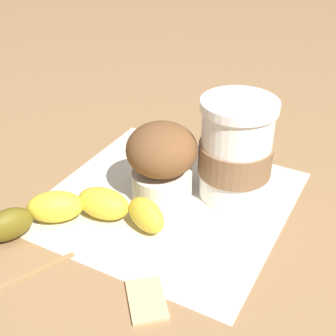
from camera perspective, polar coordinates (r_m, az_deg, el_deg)
The scene contains 7 objects.
ground_plane at distance 0.54m, azimuth -0.00°, elevation -3.90°, with size 3.00×3.00×0.00m, color #936D47.
paper_napkin at distance 0.54m, azimuth -0.00°, elevation -3.83°, with size 0.26×0.26×0.00m, color beige.
coffee_cup at distance 0.53m, azimuth 8.25°, elevation 2.04°, with size 0.08×0.08×0.12m.
muffin at distance 0.52m, azimuth -0.66°, elevation 1.05°, with size 0.08×0.08×0.09m.
banana at distance 0.50m, azimuth -10.81°, elevation -5.15°, with size 0.15×0.14×0.03m.
sugar_packet at distance 0.43m, azimuth -2.62°, elevation -15.60°, with size 0.05×0.03×0.01m, color #E0B27F.
wooden_stirrer at distance 0.47m, azimuth -17.59°, elevation -12.63°, with size 0.11×0.01×0.00m, color #9E7547.
Camera 1 is at (0.32, 0.30, 0.32)m, focal length 50.00 mm.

